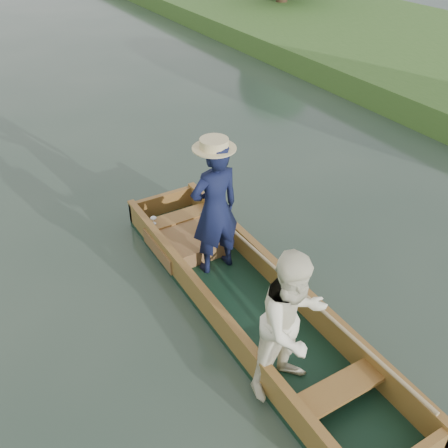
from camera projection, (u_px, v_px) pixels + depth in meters
ground at (249, 311)px, 6.16m from camera, size 120.00×120.00×0.00m
punt at (247, 278)px, 5.70m from camera, size 1.26×5.00×1.93m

